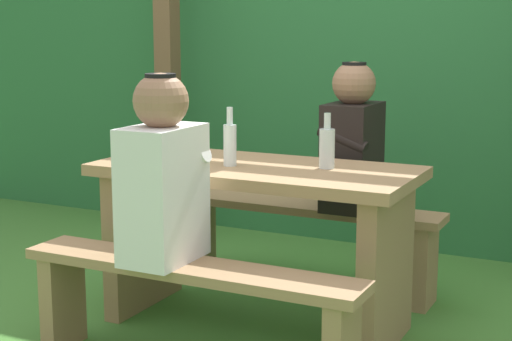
{
  "coord_description": "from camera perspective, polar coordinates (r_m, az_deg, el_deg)",
  "views": [
    {
      "loc": [
        1.53,
        -3.09,
        1.35
      ],
      "look_at": [
        0.0,
        0.0,
        0.71
      ],
      "focal_mm": 56.32,
      "sensor_mm": 36.0,
      "label": 1
    }
  ],
  "objects": [
    {
      "name": "bottle_right",
      "position": [
        3.43,
        5.06,
        1.69
      ],
      "size": [
        0.07,
        0.07,
        0.24
      ],
      "color": "silver",
      "rests_on": "picnic_table"
    },
    {
      "name": "pergola_post_left",
      "position": [
        5.09,
        -6.29,
        6.82
      ],
      "size": [
        0.12,
        0.12,
        2.05
      ],
      "primitive_type": "cube",
      "color": "brown",
      "rests_on": "ground_plane"
    },
    {
      "name": "person_white_shirt",
      "position": [
        3.06,
        -6.63,
        -0.35
      ],
      "size": [
        0.25,
        0.35,
        0.72
      ],
      "color": "white",
      "rests_on": "bench_near"
    },
    {
      "name": "ground_plane",
      "position": [
        3.7,
        0.0,
        -10.88
      ],
      "size": [
        12.0,
        12.0,
        0.0
      ],
      "primitive_type": "plane",
      "color": "#437F32"
    },
    {
      "name": "bench_far",
      "position": [
        4.1,
        3.56,
        -4.08
      ],
      "size": [
        1.4,
        0.24,
        0.44
      ],
      "color": "#9E7A51",
      "rests_on": "ground_plane"
    },
    {
      "name": "drinking_glass",
      "position": [
        3.61,
        -4.05,
        1.45
      ],
      "size": [
        0.07,
        0.07,
        0.1
      ],
      "primitive_type": "cylinder",
      "color": "silver",
      "rests_on": "picnic_table"
    },
    {
      "name": "hedge_backdrop",
      "position": [
        5.28,
        9.57,
        7.94
      ],
      "size": [
        6.4,
        0.93,
        2.25
      ],
      "primitive_type": "cube",
      "color": "#2B6D37",
      "rests_on": "ground_plane"
    },
    {
      "name": "bottle_left",
      "position": [
        3.47,
        -1.86,
        1.98
      ],
      "size": [
        0.06,
        0.06,
        0.26
      ],
      "color": "silver",
      "rests_on": "picnic_table"
    },
    {
      "name": "person_black_coat",
      "position": [
        3.92,
        6.86,
        2.03
      ],
      "size": [
        0.25,
        0.35,
        0.72
      ],
      "color": "black",
      "rests_on": "bench_far"
    },
    {
      "name": "picnic_table",
      "position": [
        3.55,
        0.0,
        -3.35
      ],
      "size": [
        1.4,
        0.64,
        0.73
      ],
      "color": "#9E7A51",
      "rests_on": "ground_plane"
    },
    {
      "name": "bench_near",
      "position": [
        3.12,
        -4.73,
        -8.83
      ],
      "size": [
        1.4,
        0.24,
        0.44
      ],
      "color": "#9E7A51",
      "rests_on": "ground_plane"
    },
    {
      "name": "cell_phone",
      "position": [
        3.49,
        -5.23,
        0.4
      ],
      "size": [
        0.12,
        0.16,
        0.01
      ],
      "primitive_type": "cube",
      "rotation": [
        0.0,
        0.0,
        -0.42
      ],
      "color": "silver",
      "rests_on": "picnic_table"
    }
  ]
}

